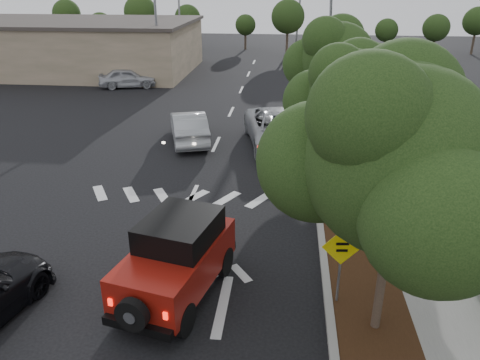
# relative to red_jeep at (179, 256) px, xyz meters

# --- Properties ---
(ground) EXTENTS (120.00, 120.00, 0.00)m
(ground) POSITION_rel_red_jeep_xyz_m (-0.85, -0.50, -1.05)
(ground) COLOR black
(ground) RESTS_ON ground
(curb) EXTENTS (0.20, 70.00, 0.15)m
(curb) POSITION_rel_red_jeep_xyz_m (3.75, 11.50, -0.97)
(curb) COLOR #9E9B93
(curb) RESTS_ON ground
(planting_strip) EXTENTS (1.80, 70.00, 0.12)m
(planting_strip) POSITION_rel_red_jeep_xyz_m (4.75, 11.50, -0.99)
(planting_strip) COLOR black
(planting_strip) RESTS_ON ground
(sidewalk) EXTENTS (2.00, 70.00, 0.12)m
(sidewalk) POSITION_rel_red_jeep_xyz_m (6.65, 11.50, -0.99)
(sidewalk) COLOR gray
(sidewalk) RESTS_ON ground
(hedge) EXTENTS (0.80, 70.00, 0.80)m
(hedge) POSITION_rel_red_jeep_xyz_m (8.05, 11.50, -0.65)
(hedge) COLOR black
(hedge) RESTS_ON ground
(commercial_building) EXTENTS (22.00, 12.00, 4.00)m
(commercial_building) POSITION_rel_red_jeep_xyz_m (-16.85, 29.50, 0.95)
(commercial_building) COLOR #807358
(commercial_building) RESTS_ON ground
(transmission_tower) EXTENTS (7.00, 4.00, 28.00)m
(transmission_tower) POSITION_rel_red_jeep_xyz_m (5.15, 47.50, -1.05)
(transmission_tower) COLOR slate
(transmission_tower) RESTS_ON ground
(street_tree_near) EXTENTS (3.80, 3.80, 5.92)m
(street_tree_near) POSITION_rel_red_jeep_xyz_m (4.75, -1.00, -1.05)
(street_tree_near) COLOR black
(street_tree_near) RESTS_ON ground
(street_tree_mid) EXTENTS (3.20, 3.20, 5.32)m
(street_tree_mid) POSITION_rel_red_jeep_xyz_m (4.75, 6.00, -1.05)
(street_tree_mid) COLOR black
(street_tree_mid) RESTS_ON ground
(street_tree_far) EXTENTS (3.40, 3.40, 5.62)m
(street_tree_far) POSITION_rel_red_jeep_xyz_m (4.75, 12.50, -1.05)
(street_tree_far) COLOR black
(street_tree_far) RESTS_ON ground
(light_pole_a) EXTENTS (2.00, 0.22, 9.00)m
(light_pole_a) POSITION_rel_red_jeep_xyz_m (-7.35, 25.50, -1.05)
(light_pole_a) COLOR slate
(light_pole_a) RESTS_ON ground
(light_pole_b) EXTENTS (2.00, 0.22, 9.00)m
(light_pole_b) POSITION_rel_red_jeep_xyz_m (-8.35, 37.50, -1.05)
(light_pole_b) COLOR slate
(light_pole_b) RESTS_ON ground
(red_jeep) EXTENTS (2.59, 4.21, 2.06)m
(red_jeep) POSITION_rel_red_jeep_xyz_m (0.00, 0.00, 0.00)
(red_jeep) COLOR black
(red_jeep) RESTS_ON ground
(silver_suv_ahead) EXTENTS (3.97, 6.49, 1.68)m
(silver_suv_ahead) POSITION_rel_red_jeep_xyz_m (2.19, 11.50, -0.21)
(silver_suv_ahead) COLOR #A3A6AB
(silver_suv_ahead) RESTS_ON ground
(silver_sedan_oncoming) EXTENTS (2.84, 4.82, 1.50)m
(silver_sedan_oncoming) POSITION_rel_red_jeep_xyz_m (-2.23, 11.81, -0.30)
(silver_sedan_oncoming) COLOR #A3A6AA
(silver_sedan_oncoming) RESTS_ON ground
(parked_suv) EXTENTS (4.42, 2.70, 1.41)m
(parked_suv) POSITION_rel_red_jeep_xyz_m (-9.16, 23.40, -0.35)
(parked_suv) COLOR #B7B9C0
(parked_suv) RESTS_ON ground
(speed_hump_sign) EXTENTS (0.96, 0.12, 2.04)m
(speed_hump_sign) POSITION_rel_red_jeep_xyz_m (3.96, -0.17, 0.37)
(speed_hump_sign) COLOR slate
(speed_hump_sign) RESTS_ON ground
(terracotta_planter) EXTENTS (0.65, 0.65, 1.14)m
(terracotta_planter) POSITION_rel_red_jeep_xyz_m (5.75, 2.67, -0.28)
(terracotta_planter) COLOR brown
(terracotta_planter) RESTS_ON ground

